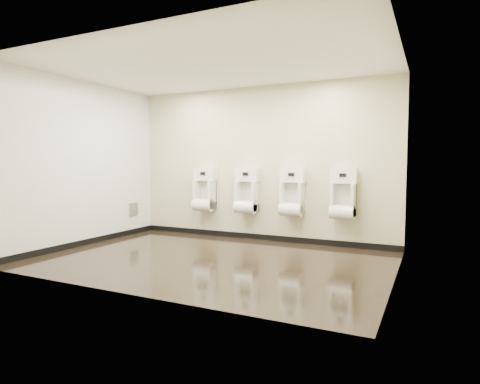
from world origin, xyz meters
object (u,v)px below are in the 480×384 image
(urinal_3, at_px, (343,198))
(urinal_2, at_px, (292,196))
(access_panel, at_px, (133,209))
(urinal_0, at_px, (205,193))
(urinal_1, at_px, (247,194))

(urinal_3, bearing_deg, urinal_2, 180.00)
(access_panel, relative_size, urinal_0, 0.31)
(access_panel, bearing_deg, urinal_2, 7.29)
(access_panel, height_order, urinal_3, urinal_3)
(access_panel, height_order, urinal_2, urinal_2)
(urinal_3, bearing_deg, access_panel, -174.27)
(urinal_2, bearing_deg, urinal_1, 180.00)
(access_panel, bearing_deg, urinal_3, 5.73)
(urinal_0, relative_size, urinal_3, 1.00)
(urinal_2, height_order, urinal_3, same)
(urinal_0, distance_m, urinal_2, 1.76)
(urinal_1, xyz_separation_m, urinal_3, (1.74, 0.00, 0.00))
(urinal_1, distance_m, urinal_3, 1.74)
(urinal_2, bearing_deg, urinal_0, 180.00)
(urinal_1, bearing_deg, urinal_3, 0.00)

